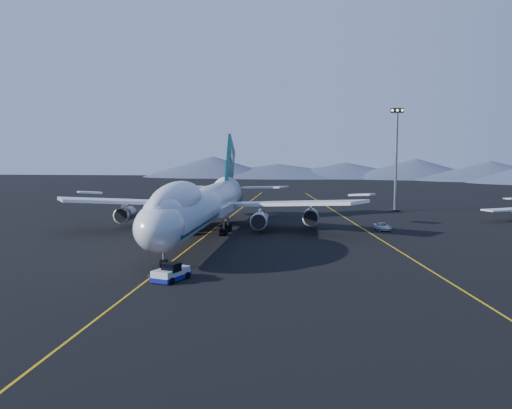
# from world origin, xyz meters

# --- Properties ---
(ground) EXTENTS (500.00, 500.00, 0.00)m
(ground) POSITION_xyz_m (0.00, 0.00, 0.00)
(ground) COLOR black
(ground) RESTS_ON ground
(taxiway_line_main) EXTENTS (0.25, 220.00, 0.01)m
(taxiway_line_main) POSITION_xyz_m (0.00, 0.00, 0.01)
(taxiway_line_main) COLOR gold
(taxiway_line_main) RESTS_ON ground
(taxiway_line_side) EXTENTS (28.08, 198.09, 0.01)m
(taxiway_line_side) POSITION_xyz_m (30.00, 10.00, 0.01)
(taxiway_line_side) COLOR gold
(taxiway_line_side) RESTS_ON ground
(boeing_747) EXTENTS (59.62, 72.43, 19.37)m
(boeing_747) POSITION_xyz_m (0.00, 0.03, 5.81)
(boeing_747) COLOR silver
(boeing_747) RESTS_ON ground
(pushback_tug) EXTENTS (4.18, 5.66, 2.21)m
(pushback_tug) POSITION_xyz_m (2.83, -33.67, 0.70)
(pushback_tug) COLOR silver
(pushback_tug) RESTS_ON ground
(service_van) EXTENTS (3.51, 5.54, 1.42)m
(service_van) POSITION_xyz_m (32.91, 12.82, 0.71)
(service_van) COLOR silver
(service_van) RESTS_ON ground
(floodlight_mast) EXTENTS (3.24, 2.43, 26.19)m
(floodlight_mast) POSITION_xyz_m (40.18, 49.08, 13.27)
(floodlight_mast) COLOR black
(floodlight_mast) RESTS_ON ground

